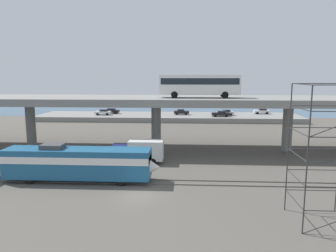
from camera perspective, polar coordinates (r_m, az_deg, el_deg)
ground_plane at (r=31.91m, az=-5.56°, el=-12.36°), size 260.00×260.00×0.00m
rail_strip_near at (r=34.94m, az=-4.73°, el=-10.32°), size 110.00×0.12×0.12m
rail_strip_far at (r=36.28m, az=-4.41°, el=-9.57°), size 110.00×0.12×0.12m
train_locomotive at (r=36.39m, az=-14.70°, el=-6.29°), size 17.20×3.04×4.18m
highway_overpass at (r=49.74m, az=-2.17°, el=4.30°), size 96.00×11.97×8.32m
transit_bus_on_overpass at (r=48.30m, az=5.66°, el=7.52°), size 12.00×2.68×3.40m
service_truck_west at (r=42.90m, az=-5.13°, el=-4.46°), size 6.80×2.46×3.04m
scaffolding_tower at (r=27.48m, az=26.51°, el=-3.91°), size 4.38×4.38×11.06m
pier_parking_lot at (r=85.19m, az=0.09°, el=1.63°), size 69.19×13.93×1.27m
parked_car_0 at (r=88.75m, az=-10.24°, el=2.70°), size 4.61×1.99×1.50m
parked_car_1 at (r=82.07m, az=9.45°, el=2.22°), size 4.45×1.98×1.50m
parked_car_2 at (r=86.00m, az=-11.59°, el=2.46°), size 4.12×1.85×1.50m
parked_car_3 at (r=90.44m, az=16.51°, el=2.59°), size 4.18×1.87×1.50m
parked_car_4 at (r=85.01m, az=2.42°, el=2.56°), size 4.01×1.82×1.50m
parked_car_5 at (r=85.02m, az=10.30°, el=2.43°), size 4.36×1.92×1.50m
harbor_water at (r=108.07m, az=0.77°, el=2.87°), size 140.00×36.00×0.01m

